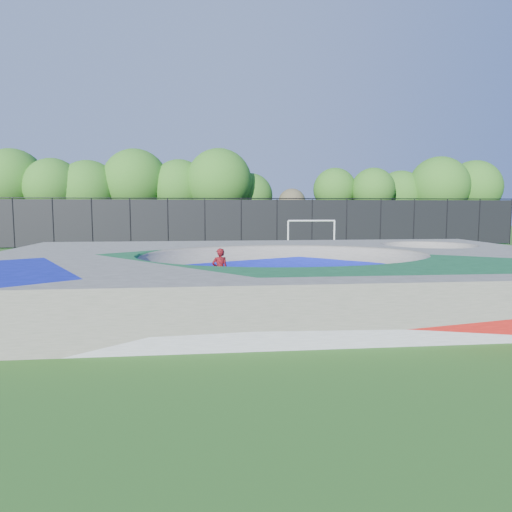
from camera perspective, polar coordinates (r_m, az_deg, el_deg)
The scene contains 7 objects.
ground at distance 17.38m, azimuth 3.42°, elevation -4.61°, with size 120.00×120.00×0.00m, color #245417.
skate_deck at distance 17.26m, azimuth 3.43°, elevation -2.16°, with size 22.00×14.00×1.50m, color gray.
skater at distance 17.41m, azimuth -4.53°, elevation -1.79°, with size 0.62×0.40×1.69m, color #A90D11.
skateboard at distance 17.54m, azimuth -4.50°, elevation -4.44°, with size 0.78×0.22×0.05m, color black.
soccer_goal at distance 33.46m, azimuth 6.94°, elevation 3.28°, with size 3.55×0.12×2.35m.
fence at distance 37.97m, azimuth -1.87°, elevation 4.34°, with size 48.09×0.09×4.04m.
treeline at distance 42.94m, azimuth -4.41°, elevation 8.62°, with size 52.86×7.20×8.60m.
Camera 1 is at (-2.86, -16.84, 3.20)m, focal length 32.00 mm.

